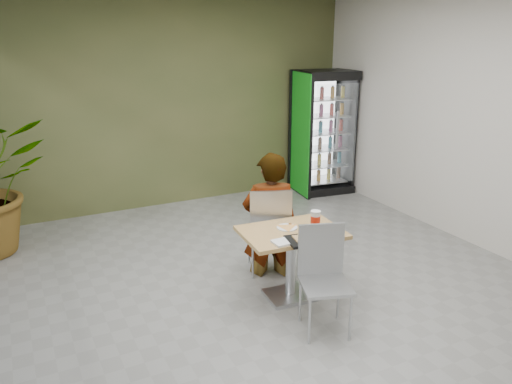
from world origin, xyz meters
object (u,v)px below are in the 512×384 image
at_px(beverage_fridge, 324,132).
at_px(seated_woman, 270,227).
at_px(chair_far, 269,225).
at_px(soda_cup, 315,219).
at_px(chair_near, 323,269).
at_px(dining_table, 291,250).
at_px(cafeteria_tray, 309,240).

bearing_deg(beverage_fridge, seated_woman, -127.36).
bearing_deg(chair_far, beverage_fridge, -114.28).
bearing_deg(soda_cup, chair_near, -115.47).
xyz_separation_m(seated_woman, beverage_fridge, (2.29, 2.36, 0.47)).
bearing_deg(dining_table, chair_near, -89.91).
relative_size(chair_near, beverage_fridge, 0.48).
bearing_deg(chair_near, seated_woman, 104.75).
relative_size(dining_table, cafeteria_tray, 2.54).
distance_m(chair_far, chair_near, 1.14).
bearing_deg(seated_woman, chair_far, 74.77).
relative_size(chair_near, seated_woman, 0.57).
relative_size(dining_table, beverage_fridge, 0.51).
bearing_deg(beverage_fridge, cafeteria_tray, -119.00).
bearing_deg(soda_cup, cafeteria_tray, -132.46).
bearing_deg(beverage_fridge, soda_cup, -118.33).
relative_size(chair_far, cafeteria_tray, 2.51).
relative_size(chair_near, soda_cup, 5.53).
xyz_separation_m(dining_table, chair_far, (0.05, 0.56, 0.07)).
bearing_deg(chair_near, chair_far, 106.42).
bearing_deg(soda_cup, chair_far, 110.10).
bearing_deg(chair_far, chair_near, 107.46).
distance_m(dining_table, chair_far, 0.56).
height_order(chair_far, beverage_fridge, beverage_fridge).
bearing_deg(cafeteria_tray, beverage_fridge, 54.21).
relative_size(seated_woman, cafeteria_tray, 4.16).
distance_m(dining_table, chair_near, 0.58).
bearing_deg(soda_cup, seated_woman, 105.58).
relative_size(chair_far, beverage_fridge, 0.50).
xyz_separation_m(chair_far, beverage_fridge, (2.33, 2.41, 0.42)).
bearing_deg(seated_woman, beverage_fridge, -114.45).
height_order(soda_cup, beverage_fridge, beverage_fridge).
bearing_deg(seated_woman, cafeteria_tray, 105.33).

